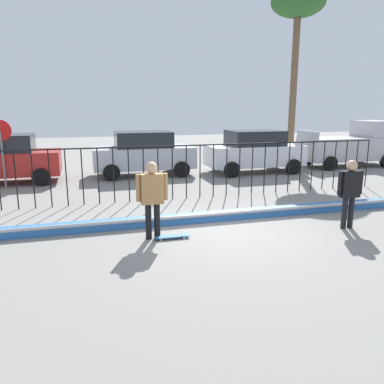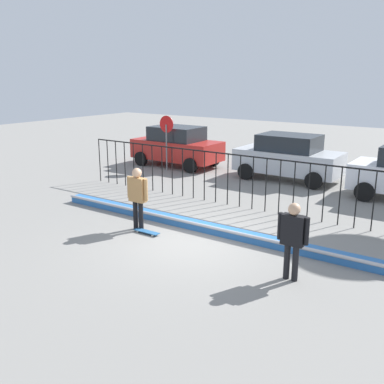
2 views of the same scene
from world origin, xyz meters
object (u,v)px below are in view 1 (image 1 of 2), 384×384
stop_sign (1,145)px  palm_tree_tall (298,9)px  pickup_truck (351,145)px  skateboard (172,236)px  parked_car_red (2,159)px  parked_car_silver (144,153)px  parked_car_white (254,151)px  skateboarder (152,193)px  camera_operator (350,188)px

stop_sign → palm_tree_tall: 15.35m
pickup_truck → stop_sign: bearing=-170.6°
skateboard → stop_sign: (-4.68, 6.98, 1.56)m
parked_car_red → parked_car_silver: bearing=0.2°
palm_tree_tall → pickup_truck: bearing=-47.4°
skateboard → parked_car_white: size_ratio=0.19×
skateboarder → pickup_truck: bearing=69.3°
parked_car_red → palm_tree_tall: (13.89, 2.36, 6.75)m
camera_operator → parked_car_silver: bearing=-64.5°
skateboard → pickup_truck: bearing=15.8°
skateboarder → palm_tree_tall: 15.44m
skateboarder → parked_car_red: (-4.51, 7.95, -0.10)m
parked_car_silver → palm_tree_tall: size_ratio=0.49×
parked_car_red → skateboarder: bearing=-62.9°
pickup_truck → palm_tree_tall: 7.37m
skateboarder → palm_tree_tall: bearing=82.1°
skateboard → stop_sign: stop_sign is taller
skateboarder → parked_car_silver: parked_car_silver is taller
skateboarder → skateboard: size_ratio=2.23×
skateboard → palm_tree_tall: size_ratio=0.09×
parked_car_red → pickup_truck: pickup_truck is taller
camera_operator → parked_car_white: 8.24m
skateboarder → stop_sign: (-4.27, 6.84, 0.54)m
camera_operator → skateboard: bearing=-2.9°
skateboard → parked_car_silver: parked_car_silver is taller
parked_car_white → skateboarder: bearing=-132.3°
parked_car_red → parked_car_silver: 5.57m
skateboard → stop_sign: bearing=103.3°
skateboard → camera_operator: camera_operator is taller
pickup_truck → parked_car_white: bearing=-170.4°
parked_car_silver → camera_operator: bearing=-71.4°
palm_tree_tall → parked_car_white: bearing=-141.1°
parked_car_red → parked_car_white: 10.52m
palm_tree_tall → skateboarder: bearing=-132.3°
parked_car_red → pickup_truck: (15.99, 0.07, 0.06)m
parked_car_red → skateboard: bearing=-61.1°
skateboard → parked_car_white: 9.59m
skateboarder → parked_car_red: bearing=153.9°
pickup_truck → skateboarder: bearing=-139.9°
parked_car_silver → stop_sign: 5.54m
camera_operator → parked_car_silver: size_ratio=0.40×
skateboarder → stop_sign: 8.09m
palm_tree_tall → stop_sign: bearing=-165.7°
skateboard → parked_car_white: (5.59, 7.74, 0.91)m
skateboarder → parked_car_white: size_ratio=0.42×
parked_car_silver → stop_sign: size_ratio=1.72×
parked_car_white → pickup_truck: 5.49m
camera_operator → parked_car_white: parked_car_white is taller
palm_tree_tall → camera_operator: bearing=-112.9°
parked_car_silver → palm_tree_tall: palm_tree_tall is taller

